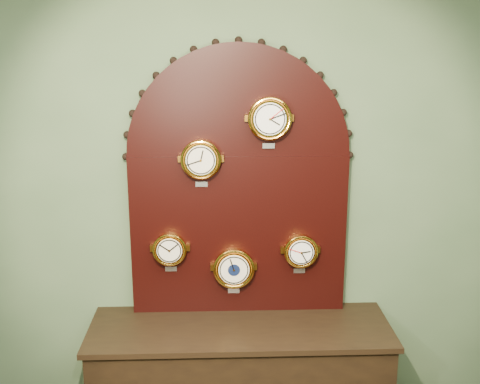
{
  "coord_description": "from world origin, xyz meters",
  "views": [
    {
      "loc": [
        -0.11,
        -0.68,
        2.35
      ],
      "look_at": [
        0.0,
        2.25,
        1.58
      ],
      "focal_mm": 44.19,
      "sensor_mm": 36.0,
      "label": 1
    }
  ],
  "objects_px": {
    "tide_clock": "(301,251)",
    "hygrometer": "(170,249)",
    "arabic_clock": "(269,118)",
    "barometer": "(234,268)",
    "display_board": "(239,175)",
    "roman_clock": "(201,159)"
  },
  "relations": [
    {
      "from": "hygrometer",
      "to": "roman_clock",
      "type": "bearing_deg",
      "value": -0.24
    },
    {
      "from": "barometer",
      "to": "tide_clock",
      "type": "height_order",
      "value": "tide_clock"
    },
    {
      "from": "hygrometer",
      "to": "tide_clock",
      "type": "xyz_separation_m",
      "value": [
        0.72,
        -0.0,
        -0.02
      ]
    },
    {
      "from": "barometer",
      "to": "hygrometer",
      "type": "bearing_deg",
      "value": 179.79
    },
    {
      "from": "hygrometer",
      "to": "display_board",
      "type": "bearing_deg",
      "value": 9.76
    },
    {
      "from": "roman_clock",
      "to": "arabic_clock",
      "type": "xyz_separation_m",
      "value": [
        0.36,
        -0.0,
        0.21
      ]
    },
    {
      "from": "display_board",
      "to": "barometer",
      "type": "bearing_deg",
      "value": -113.84
    },
    {
      "from": "arabic_clock",
      "to": "tide_clock",
      "type": "height_order",
      "value": "arabic_clock"
    },
    {
      "from": "tide_clock",
      "to": "roman_clock",
      "type": "bearing_deg",
      "value": -179.93
    },
    {
      "from": "display_board",
      "to": "roman_clock",
      "type": "bearing_deg",
      "value": -161.84
    },
    {
      "from": "tide_clock",
      "to": "arabic_clock",
      "type": "bearing_deg",
      "value": -179.67
    },
    {
      "from": "hygrometer",
      "to": "barometer",
      "type": "bearing_deg",
      "value": -0.21
    },
    {
      "from": "display_board",
      "to": "roman_clock",
      "type": "height_order",
      "value": "display_board"
    },
    {
      "from": "hygrometer",
      "to": "tide_clock",
      "type": "bearing_deg",
      "value": -0.01
    },
    {
      "from": "barometer",
      "to": "roman_clock",
      "type": "bearing_deg",
      "value": 179.81
    },
    {
      "from": "tide_clock",
      "to": "hygrometer",
      "type": "bearing_deg",
      "value": 179.99
    },
    {
      "from": "display_board",
      "to": "hygrometer",
      "type": "bearing_deg",
      "value": -170.24
    },
    {
      "from": "arabic_clock",
      "to": "tide_clock",
      "type": "bearing_deg",
      "value": 0.33
    },
    {
      "from": "arabic_clock",
      "to": "barometer",
      "type": "distance_m",
      "value": 0.85
    },
    {
      "from": "roman_clock",
      "to": "tide_clock",
      "type": "xyz_separation_m",
      "value": [
        0.54,
        0.0,
        -0.52
      ]
    },
    {
      "from": "display_board",
      "to": "hygrometer",
      "type": "height_order",
      "value": "display_board"
    },
    {
      "from": "roman_clock",
      "to": "arabic_clock",
      "type": "bearing_deg",
      "value": -0.06
    }
  ]
}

